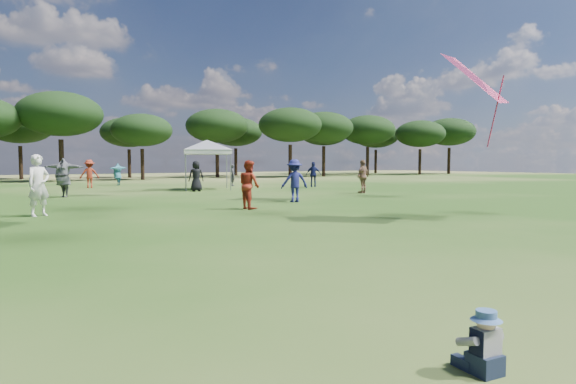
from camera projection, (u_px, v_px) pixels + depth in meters
name	position (u px, v px, depth m)	size (l,w,h in m)	color
tree_line	(44.00, 120.00, 42.71)	(108.78, 17.63, 7.77)	black
tent_right	(207.00, 142.00, 28.67)	(5.15, 5.15, 3.27)	gray
toddler	(483.00, 345.00, 3.76)	(0.35, 0.38, 0.51)	#161F32
festival_crowd	(67.00, 179.00, 22.66)	(29.90, 21.81, 1.89)	maroon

